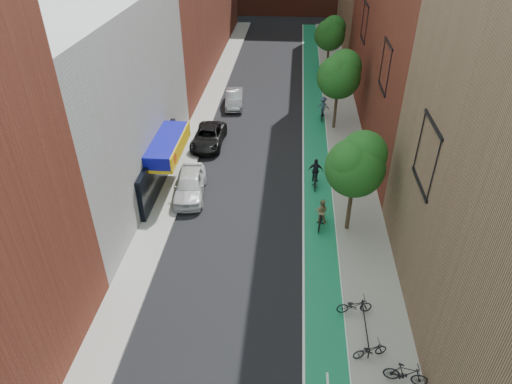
% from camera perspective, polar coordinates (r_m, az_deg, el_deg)
% --- Properties ---
extents(ground, '(160.00, 160.00, 0.00)m').
position_cam_1_polar(ground, '(21.22, -2.70, -20.87)').
color(ground, black).
rests_on(ground, ground).
extents(bike_lane, '(2.00, 68.00, 0.01)m').
position_cam_1_polar(bike_lane, '(41.93, 7.28, 9.11)').
color(bike_lane, '#136D40').
rests_on(bike_lane, ground).
extents(sidewalk_left, '(2.00, 68.00, 0.15)m').
position_cam_1_polar(sidewalk_left, '(42.60, -6.45, 9.69)').
color(sidewalk_left, gray).
rests_on(sidewalk_left, ground).
extents(sidewalk_right, '(3.00, 68.00, 0.15)m').
position_cam_1_polar(sidewalk_right, '(42.10, 10.73, 8.99)').
color(sidewalk_right, gray).
rests_on(sidewalk_right, ground).
extents(building_left_white, '(8.00, 20.00, 12.00)m').
position_cam_1_polar(building_left_white, '(31.30, -20.37, 10.48)').
color(building_left_white, silver).
rests_on(building_left_white, ground).
extents(tree_near, '(3.40, 3.36, 6.42)m').
position_cam_1_polar(tree_near, '(25.78, 12.43, 3.53)').
color(tree_near, '#332619').
rests_on(tree_near, ground).
extents(tree_mid, '(3.55, 3.53, 6.74)m').
position_cam_1_polar(tree_mid, '(38.41, 10.41, 14.36)').
color(tree_mid, '#332619').
rests_on(tree_mid, ground).
extents(tree_far, '(3.30, 3.25, 6.21)m').
position_cam_1_polar(tree_far, '(51.90, 9.27, 19.06)').
color(tree_far, '#332619').
rests_on(tree_far, ground).
extents(parked_car_white, '(2.44, 5.02, 1.65)m').
position_cam_1_polar(parked_car_white, '(30.70, -8.29, 0.92)').
color(parked_car_white, silver).
rests_on(parked_car_white, ground).
extents(parked_car_black, '(2.43, 5.10, 1.41)m').
position_cam_1_polar(parked_car_black, '(36.97, -5.96, 6.89)').
color(parked_car_black, black).
rests_on(parked_car_black, ground).
extents(parked_car_silver, '(1.95, 4.59, 1.47)m').
position_cam_1_polar(parked_car_silver, '(44.00, -2.72, 11.60)').
color(parked_car_silver, '#92969A').
rests_on(parked_car_silver, ground).
extents(cyclist_lane_near, '(0.86, 1.87, 1.92)m').
position_cam_1_polar(cyclist_lane_near, '(27.85, 8.13, -2.99)').
color(cyclist_lane_near, black).
rests_on(cyclist_lane_near, ground).
extents(cyclist_lane_mid, '(1.03, 1.85, 2.08)m').
position_cam_1_polar(cyclist_lane_mid, '(31.63, 7.42, 1.95)').
color(cyclist_lane_mid, black).
rests_on(cyclist_lane_mid, ground).
extents(cyclist_lane_far, '(1.19, 1.81, 2.06)m').
position_cam_1_polar(cyclist_lane_far, '(41.61, 8.35, 10.19)').
color(cyclist_lane_far, black).
rests_on(cyclist_lane_far, ground).
extents(parked_bike_near, '(1.81, 0.89, 0.91)m').
position_cam_1_polar(parked_bike_near, '(23.04, 12.20, -13.67)').
color(parked_bike_near, black).
rests_on(parked_bike_near, sidewalk_right).
extents(parked_bike_mid, '(1.89, 0.87, 1.10)m').
position_cam_1_polar(parked_bike_mid, '(21.04, 18.24, -20.80)').
color(parked_bike_mid, black).
rests_on(parked_bike_mid, sidewalk_right).
extents(parked_bike_far, '(1.67, 1.01, 0.83)m').
position_cam_1_polar(parked_bike_far, '(21.55, 14.06, -18.61)').
color(parked_bike_far, black).
rests_on(parked_bike_far, sidewalk_right).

